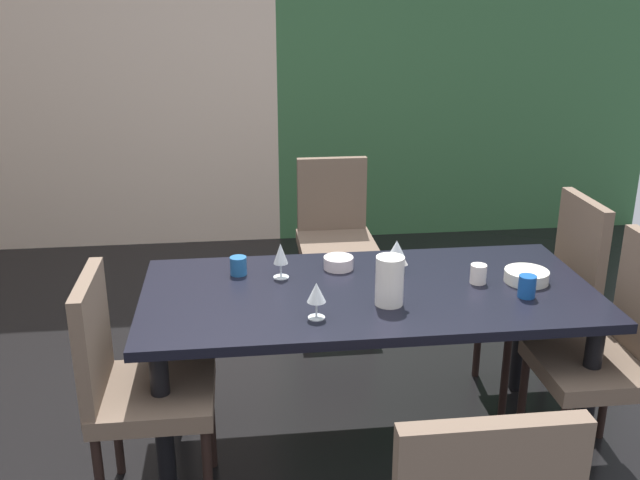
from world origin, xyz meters
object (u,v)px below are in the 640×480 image
at_px(wine_glass_south, 281,255).
at_px(wine_glass_right, 397,249).
at_px(chair_right_near, 615,347).
at_px(wine_glass_front, 316,294).
at_px(serving_bowl_north, 338,263).
at_px(pitcher_left, 390,280).
at_px(cup_corner, 238,266).
at_px(chair_left_near, 132,380).
at_px(chair_head_far, 334,229).
at_px(cup_near_window, 527,286).
at_px(cup_rear, 478,274).
at_px(serving_bowl_west, 526,276).
at_px(chair_right_far, 552,289).
at_px(dining_table, 368,307).

bearing_deg(wine_glass_south, wine_glass_right, 1.39).
xyz_separation_m(chair_right_near, wine_glass_front, (-1.19, 0.05, 0.27)).
relative_size(wine_glass_front, serving_bowl_north, 1.09).
bearing_deg(pitcher_left, cup_corner, 147.13).
bearing_deg(serving_bowl_north, chair_left_near, -147.72).
relative_size(chair_head_far, pitcher_left, 4.77).
height_order(chair_right_near, cup_near_window, chair_right_near).
distance_m(wine_glass_front, cup_corner, 0.55).
height_order(chair_right_near, cup_corner, chair_right_near).
bearing_deg(cup_rear, wine_glass_south, 169.20).
height_order(serving_bowl_west, cup_corner, cup_corner).
xyz_separation_m(chair_right_far, chair_left_near, (-1.88, -0.59, -0.01)).
height_order(dining_table, serving_bowl_north, serving_bowl_north).
bearing_deg(serving_bowl_west, cup_corner, 169.40).
relative_size(dining_table, wine_glass_south, 12.04).
distance_m(chair_right_far, cup_near_window, 0.59).
distance_m(wine_glass_front, cup_rear, 0.76).
bearing_deg(wine_glass_right, dining_table, -130.77).
xyz_separation_m(chair_left_near, wine_glass_south, (0.59, 0.46, 0.29)).
xyz_separation_m(chair_right_far, chair_right_near, (0.00, -0.59, 0.00)).
distance_m(chair_right_far, chair_right_near, 0.59).
xyz_separation_m(chair_right_near, serving_bowl_west, (-0.27, 0.29, 0.20)).
distance_m(wine_glass_right, serving_bowl_north, 0.26).
height_order(chair_right_far, chair_right_near, chair_right_near).
bearing_deg(wine_glass_right, chair_right_near, -30.89).
xyz_separation_m(chair_right_near, cup_near_window, (-0.33, 0.14, 0.22)).
relative_size(chair_right_far, chair_left_near, 1.05).
bearing_deg(pitcher_left, dining_table, 108.78).
distance_m(chair_right_near, wine_glass_front, 1.22).
bearing_deg(wine_glass_right, pitcher_left, -106.93).
height_order(dining_table, chair_right_far, chair_right_far).
bearing_deg(serving_bowl_north, chair_head_far, 82.99).
xyz_separation_m(wine_glass_right, serving_bowl_west, (0.52, -0.18, -0.08)).
height_order(wine_glass_front, pitcher_left, pitcher_left).
xyz_separation_m(wine_glass_front, cup_corner, (-0.29, 0.47, -0.06)).
xyz_separation_m(wine_glass_south, cup_rear, (0.82, -0.16, -0.06)).
height_order(chair_right_far, wine_glass_front, chair_right_far).
distance_m(chair_right_far, wine_glass_right, 0.84).
distance_m(serving_bowl_west, cup_rear, 0.21).
bearing_deg(wine_glass_right, cup_near_window, -35.67).
relative_size(wine_glass_south, serving_bowl_west, 0.84).
height_order(chair_right_far, wine_glass_right, chair_right_far).
height_order(chair_left_near, serving_bowl_north, chair_left_near).
relative_size(cup_near_window, pitcher_left, 0.46).
bearing_deg(cup_corner, pitcher_left, -32.87).
relative_size(dining_table, serving_bowl_north, 14.14).
bearing_deg(chair_right_far, cup_rear, 120.91).
bearing_deg(wine_glass_front, cup_corner, 121.38).
distance_m(chair_right_far, chair_left_near, 1.97).
bearing_deg(chair_left_near, cup_near_window, 95.18).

